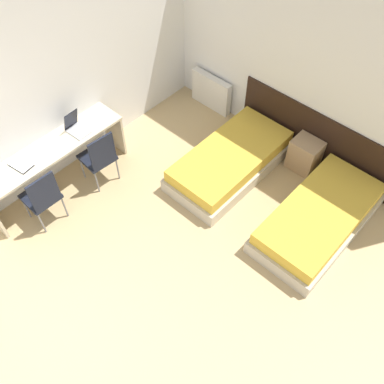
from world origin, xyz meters
TOP-DOWN VIEW (x-y plane):
  - ground_plane at (0.00, 0.00)m, footprint 20.00×20.00m
  - wall_back at (0.00, 4.57)m, footprint 5.10×0.05m
  - wall_left at (-2.08, 2.27)m, footprint 0.05×5.54m
  - headboard_panel at (0.60, 4.53)m, footprint 2.60×0.03m
  - bed_near_window at (-0.16, 3.52)m, footprint 0.97×1.96m
  - bed_near_door at (1.36, 3.52)m, footprint 0.97×1.96m
  - nightstand at (0.60, 4.32)m, footprint 0.42×0.35m
  - radiator at (-1.35, 4.45)m, footprint 0.77×0.12m
  - desk at (-1.80, 1.63)m, footprint 0.50×2.15m
  - chair_near_laptop at (-1.40, 2.10)m, footprint 0.46×0.46m
  - chair_near_notebook at (-1.40, 1.15)m, footprint 0.43×0.43m
  - laptop at (-1.81, 2.09)m, footprint 0.32×0.24m
  - open_notebook at (-1.82, 1.20)m, footprint 0.33×0.23m

SIDE VIEW (x-z plane):
  - ground_plane at x=0.00m, z-range 0.00..0.00m
  - bed_near_window at x=-0.16m, z-range -0.01..0.41m
  - bed_near_door at x=1.36m, z-range -0.01..0.41m
  - nightstand at x=0.60m, z-range 0.00..0.52m
  - radiator at x=-1.35m, z-range 0.00..0.60m
  - headboard_panel at x=0.60m, z-range 0.00..0.90m
  - chair_near_laptop at x=-1.40m, z-range 0.05..1.01m
  - chair_near_notebook at x=-1.40m, z-range 0.05..1.01m
  - desk at x=-1.80m, z-range 0.22..0.98m
  - open_notebook at x=-1.82m, z-range 0.76..0.78m
  - laptop at x=-1.81m, z-range 0.67..0.98m
  - wall_back at x=0.00m, z-range 0.00..2.70m
  - wall_left at x=-2.08m, z-range 0.00..2.70m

